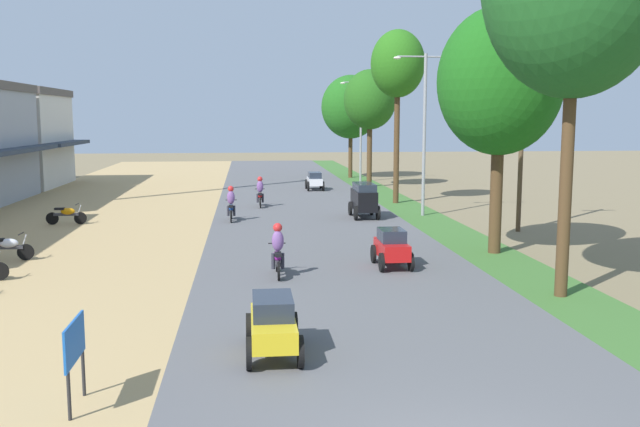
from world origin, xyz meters
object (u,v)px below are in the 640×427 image
median_tree_second (500,82)px  car_van_black (364,198)px  parked_motorbike_third (7,246)px  parked_motorbike_fourth (67,214)px  streetlamp_mid (361,123)px  utility_pole_near (522,117)px  median_tree_fourth (370,100)px  street_signboard (75,347)px  motorbike_ahead_second (231,204)px  motorbike_ahead_third (260,193)px  car_hatchback_red (392,246)px  motorbike_foreground_rider (278,251)px  car_sedan_yellow (273,323)px  median_tree_fifth (351,107)px  median_tree_third (398,65)px  streetlamp_near (424,123)px  car_sedan_white (315,180)px

median_tree_second → car_van_black: size_ratio=3.60×
parked_motorbike_third → parked_motorbike_fourth: same height
streetlamp_mid → utility_pole_near: utility_pole_near is taller
parked_motorbike_third → median_tree_fourth: median_tree_fourth is taller
parked_motorbike_third → median_tree_second: median_tree_second is taller
parked_motorbike_third → street_signboard: 13.71m
motorbike_ahead_second → motorbike_ahead_third: (1.46, 5.05, 0.00)m
street_signboard → car_hatchback_red: size_ratio=0.75×
utility_pole_near → motorbike_foreground_rider: (-10.74, -7.82, -4.06)m
car_sedan_yellow → median_tree_fifth: bearing=79.3°
parked_motorbike_fourth → car_van_black: 13.80m
median_tree_fourth → motorbike_foreground_rider: size_ratio=4.52×
median_tree_third → streetlamp_near: bearing=-87.3°
street_signboard → car_sedan_yellow: 4.06m
parked_motorbike_third → median_tree_second: 17.82m
parked_motorbike_third → streetlamp_mid: size_ratio=0.24×
parked_motorbike_fourth → car_sedan_yellow: 20.45m
parked_motorbike_fourth → car_sedan_white: car_sedan_white is taller
utility_pole_near → car_sedan_yellow: (-11.16, -14.83, -4.18)m
median_tree_third → utility_pole_near: size_ratio=1.02×
median_tree_fifth → car_sedan_white: size_ratio=3.63×
median_tree_fifth → median_tree_third: bearing=-89.8°
car_sedan_white → motorbike_ahead_second: bearing=-111.2°
car_sedan_yellow → car_sedan_white: (4.05, 32.35, 0.00)m
car_sedan_white → motorbike_foreground_rider: bearing=-98.2°
motorbike_ahead_second → car_van_black: bearing=3.7°
streetlamp_mid → car_sedan_yellow: 39.67m
car_sedan_yellow → car_van_black: 19.81m
median_tree_fourth → motorbike_ahead_third: bearing=-126.6°
utility_pole_near → motorbike_foreground_rider: utility_pole_near is taller
median_tree_third → streetlamp_near: size_ratio=1.22×
median_tree_fifth → parked_motorbike_third: bearing=-117.7°
streetlamp_mid → utility_pole_near: bearing=-82.9°
streetlamp_near → motorbike_ahead_third: 9.70m
parked_motorbike_third → car_sedan_yellow: 13.50m
median_tree_fifth → utility_pole_near: 27.27m
streetlamp_mid → motorbike_foreground_rider: size_ratio=4.23×
car_van_black → car_sedan_white: (-1.09, 13.23, -0.28)m
streetlamp_mid → utility_pole_near: size_ratio=0.81×
street_signboard → car_hatchback_red: (7.51, 10.24, -0.36)m
streetlamp_near → median_tree_second: bearing=-89.2°
streetlamp_near → car_van_black: size_ratio=3.27×
median_tree_second → car_van_black: (-3.20, 9.10, -5.09)m
median_tree_fourth → street_signboard: bearing=-107.4°
parked_motorbike_fourth → median_tree_second: (16.98, -8.52, 5.56)m
parked_motorbike_third → motorbike_foreground_rider: (9.01, -3.40, 0.30)m
car_hatchback_red → parked_motorbike_fourth: bearing=140.5°
parked_motorbike_fourth → median_tree_fourth: bearing=43.4°
parked_motorbike_third → streetlamp_mid: streetlamp_mid is taller
streetlamp_near → motorbike_ahead_second: bearing=-174.0°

